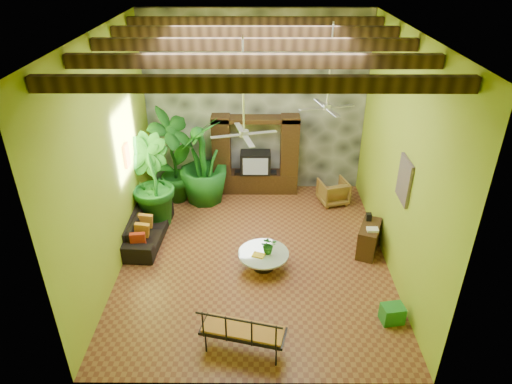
{
  "coord_description": "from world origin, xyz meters",
  "views": [
    {
      "loc": [
        0.06,
        -8.58,
        6.46
      ],
      "look_at": [
        0.03,
        0.2,
        1.58
      ],
      "focal_mm": 32.0,
      "sensor_mm": 36.0,
      "label": 1
    }
  ],
  "objects_px": {
    "ceiling_fan_back": "(328,98)",
    "green_bin": "(392,314)",
    "entertainment_center": "(255,161)",
    "iron_bench": "(243,331)",
    "tall_plant_c": "(203,162)",
    "coffee_table": "(263,258)",
    "ceiling_fan_front": "(244,124)",
    "wicker_armchair": "(333,192)",
    "sofa": "(146,227)",
    "side_console": "(369,239)",
    "tall_plant_b": "(150,182)",
    "tall_plant_a": "(173,157)"
  },
  "relations": [
    {
      "from": "coffee_table",
      "to": "tall_plant_c",
      "type": "bearing_deg",
      "value": 118.02
    },
    {
      "from": "tall_plant_b",
      "to": "coffee_table",
      "type": "bearing_deg",
      "value": -33.73
    },
    {
      "from": "tall_plant_a",
      "to": "green_bin",
      "type": "relative_size",
      "value": 6.41
    },
    {
      "from": "ceiling_fan_back",
      "to": "green_bin",
      "type": "xyz_separation_m",
      "value": [
        1.05,
        -3.27,
        -3.22
      ]
    },
    {
      "from": "iron_bench",
      "to": "wicker_armchair",
      "type": "bearing_deg",
      "value": 79.97
    },
    {
      "from": "sofa",
      "to": "tall_plant_a",
      "type": "bearing_deg",
      "value": -9.85
    },
    {
      "from": "sofa",
      "to": "tall_plant_b",
      "type": "height_order",
      "value": "tall_plant_b"
    },
    {
      "from": "tall_plant_c",
      "to": "green_bin",
      "type": "height_order",
      "value": "tall_plant_c"
    },
    {
      "from": "coffee_table",
      "to": "side_console",
      "type": "bearing_deg",
      "value": 13.87
    },
    {
      "from": "iron_bench",
      "to": "tall_plant_c",
      "type": "bearing_deg",
      "value": 116.37
    },
    {
      "from": "ceiling_fan_back",
      "to": "tall_plant_a",
      "type": "bearing_deg",
      "value": 160.37
    },
    {
      "from": "wicker_armchair",
      "to": "side_console",
      "type": "height_order",
      "value": "side_console"
    },
    {
      "from": "side_console",
      "to": "sofa",
      "type": "bearing_deg",
      "value": -164.12
    },
    {
      "from": "entertainment_center",
      "to": "iron_bench",
      "type": "bearing_deg",
      "value": -91.76
    },
    {
      "from": "tall_plant_a",
      "to": "coffee_table",
      "type": "xyz_separation_m",
      "value": [
        2.4,
        -3.0,
        -1.09
      ]
    },
    {
      "from": "sofa",
      "to": "wicker_armchair",
      "type": "height_order",
      "value": "wicker_armchair"
    },
    {
      "from": "ceiling_fan_back",
      "to": "entertainment_center",
      "type": "bearing_deg",
      "value": 129.57
    },
    {
      "from": "ceiling_fan_front",
      "to": "green_bin",
      "type": "relative_size",
      "value": 4.43
    },
    {
      "from": "tall_plant_a",
      "to": "coffee_table",
      "type": "height_order",
      "value": "tall_plant_a"
    },
    {
      "from": "entertainment_center",
      "to": "tall_plant_c",
      "type": "xyz_separation_m",
      "value": [
        -1.42,
        -0.55,
        0.22
      ]
    },
    {
      "from": "iron_bench",
      "to": "tall_plant_b",
      "type": "bearing_deg",
      "value": 133.15
    },
    {
      "from": "ceiling_fan_back",
      "to": "green_bin",
      "type": "distance_m",
      "value": 4.71
    },
    {
      "from": "wicker_armchair",
      "to": "coffee_table",
      "type": "xyz_separation_m",
      "value": [
        -1.96,
        -2.91,
        -0.08
      ]
    },
    {
      "from": "ceiling_fan_front",
      "to": "green_bin",
      "type": "height_order",
      "value": "ceiling_fan_front"
    },
    {
      "from": "tall_plant_c",
      "to": "sofa",
      "type": "bearing_deg",
      "value": -123.25
    },
    {
      "from": "sofa",
      "to": "green_bin",
      "type": "distance_m",
      "value": 5.98
    },
    {
      "from": "wicker_armchair",
      "to": "tall_plant_a",
      "type": "distance_m",
      "value": 4.48
    },
    {
      "from": "ceiling_fan_front",
      "to": "tall_plant_c",
      "type": "relative_size",
      "value": 0.78
    },
    {
      "from": "ceiling_fan_front",
      "to": "tall_plant_c",
      "type": "bearing_deg",
      "value": 112.14
    },
    {
      "from": "ceiling_fan_front",
      "to": "green_bin",
      "type": "xyz_separation_m",
      "value": [
        2.85,
        -1.67,
        -3.22
      ]
    },
    {
      "from": "green_bin",
      "to": "ceiling_fan_back",
      "type": "bearing_deg",
      "value": 107.79
    },
    {
      "from": "sofa",
      "to": "green_bin",
      "type": "height_order",
      "value": "sofa"
    },
    {
      "from": "green_bin",
      "to": "tall_plant_c",
      "type": "bearing_deg",
      "value": 131.11
    },
    {
      "from": "entertainment_center",
      "to": "tall_plant_b",
      "type": "distance_m",
      "value": 3.13
    },
    {
      "from": "sofa",
      "to": "ceiling_fan_front",
      "type": "bearing_deg",
      "value": -110.73
    },
    {
      "from": "tall_plant_c",
      "to": "iron_bench",
      "type": "relative_size",
      "value": 1.52
    },
    {
      "from": "side_console",
      "to": "tall_plant_b",
      "type": "bearing_deg",
      "value": -171.92
    },
    {
      "from": "ceiling_fan_front",
      "to": "wicker_armchair",
      "type": "distance_m",
      "value": 4.81
    },
    {
      "from": "ceiling_fan_front",
      "to": "wicker_armchair",
      "type": "height_order",
      "value": "ceiling_fan_front"
    },
    {
      "from": "sofa",
      "to": "side_console",
      "type": "distance_m",
      "value": 5.33
    },
    {
      "from": "coffee_table",
      "to": "iron_bench",
      "type": "relative_size",
      "value": 0.72
    },
    {
      "from": "entertainment_center",
      "to": "coffee_table",
      "type": "bearing_deg",
      "value": -86.89
    },
    {
      "from": "ceiling_fan_front",
      "to": "coffee_table",
      "type": "height_order",
      "value": "ceiling_fan_front"
    },
    {
      "from": "ceiling_fan_front",
      "to": "side_console",
      "type": "relative_size",
      "value": 2.07
    },
    {
      "from": "tall_plant_c",
      "to": "coffee_table",
      "type": "xyz_separation_m",
      "value": [
        1.61,
        -3.03,
        -0.93
      ]
    },
    {
      "from": "wicker_armchair",
      "to": "coffee_table",
      "type": "height_order",
      "value": "wicker_armchair"
    },
    {
      "from": "tall_plant_a",
      "to": "tall_plant_b",
      "type": "height_order",
      "value": "tall_plant_a"
    },
    {
      "from": "tall_plant_c",
      "to": "coffee_table",
      "type": "distance_m",
      "value": 3.55
    },
    {
      "from": "coffee_table",
      "to": "green_bin",
      "type": "xyz_separation_m",
      "value": [
        2.46,
        -1.63,
        -0.07
      ]
    },
    {
      "from": "ceiling_fan_front",
      "to": "green_bin",
      "type": "distance_m",
      "value": 4.61
    }
  ]
}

